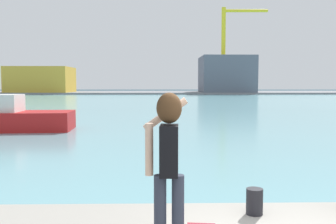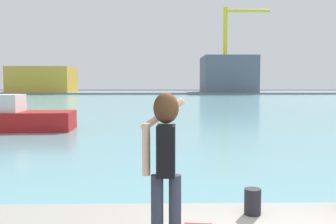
# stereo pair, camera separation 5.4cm
# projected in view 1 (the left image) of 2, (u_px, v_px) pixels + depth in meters

# --- Properties ---
(ground_plane) EXTENTS (220.00, 220.00, 0.00)m
(ground_plane) POSITION_uv_depth(u_px,v_px,m) (169.00, 101.00, 53.77)
(ground_plane) COLOR #334751
(harbor_water) EXTENTS (140.00, 100.00, 0.02)m
(harbor_water) POSITION_uv_depth(u_px,v_px,m) (168.00, 101.00, 55.76)
(harbor_water) COLOR #6BA8B2
(harbor_water) RESTS_ON ground_plane
(far_shore_dock) EXTENTS (140.00, 20.00, 0.43)m
(far_shore_dock) POSITION_uv_depth(u_px,v_px,m) (165.00, 93.00, 95.62)
(far_shore_dock) COLOR gray
(far_shore_dock) RESTS_ON ground_plane
(person_photographer) EXTENTS (0.53, 0.55, 1.74)m
(person_photographer) POSITION_uv_depth(u_px,v_px,m) (168.00, 153.00, 4.21)
(person_photographer) COLOR #2D3342
(person_photographer) RESTS_ON quay_promenade
(harbor_bollard) EXTENTS (0.23, 0.23, 0.37)m
(harbor_bollard) POSITION_uv_depth(u_px,v_px,m) (254.00, 201.00, 5.34)
(harbor_bollard) COLOR black
(harbor_bollard) RESTS_ON quay_promenade
(boat_moored) EXTENTS (6.08, 2.87, 1.91)m
(boat_moored) POSITION_uv_depth(u_px,v_px,m) (12.00, 118.00, 20.09)
(boat_moored) COLOR #B21919
(boat_moored) RESTS_ON harbor_water
(warehouse_left) EXTENTS (14.31, 11.18, 6.00)m
(warehouse_left) POSITION_uv_depth(u_px,v_px,m) (41.00, 80.00, 90.86)
(warehouse_left) COLOR gold
(warehouse_left) RESTS_ON far_shore_dock
(warehouse_right) EXTENTS (12.38, 13.32, 8.60)m
(warehouse_right) POSITION_uv_depth(u_px,v_px,m) (226.00, 74.00, 92.66)
(warehouse_right) COLOR slate
(warehouse_right) RESTS_ON far_shore_dock
(port_crane) EXTENTS (10.82, 1.15, 19.94)m
(port_crane) POSITION_uv_depth(u_px,v_px,m) (228.00, 42.00, 89.83)
(port_crane) COLOR yellow
(port_crane) RESTS_ON far_shore_dock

